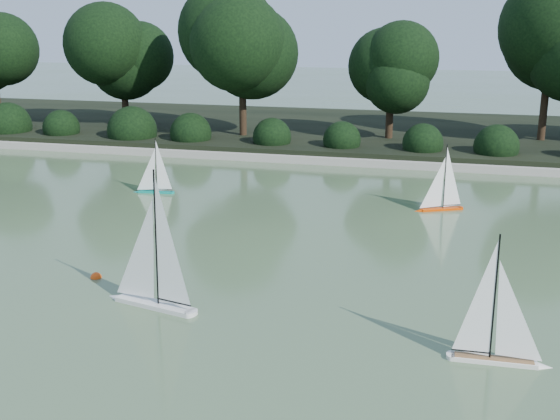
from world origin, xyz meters
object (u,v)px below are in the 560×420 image
sailboat_white_a (147,283)px  sailboat_teal (152,184)px  race_buoy (96,278)px  sailboat_white_b (503,343)px  sailboat_orange (438,199)px

sailboat_white_a → sailboat_teal: size_ratio=1.56×
sailboat_white_a → race_buoy: (-1.12, 0.71, -0.30)m
sailboat_white_b → sailboat_teal: size_ratio=1.24×
sailboat_white_a → sailboat_teal: (-2.35, 5.39, -0.11)m
race_buoy → sailboat_white_a: bearing=-32.4°
sailboat_white_b → sailboat_orange: size_ratio=1.13×
sailboat_orange → sailboat_teal: (-5.78, -0.07, -0.02)m
sailboat_white_a → sailboat_orange: sailboat_white_a is taller
sailboat_orange → race_buoy: 6.58m
sailboat_white_a → race_buoy: size_ratio=12.01×
sailboat_white_b → race_buoy: (-5.41, 1.21, -0.23)m
sailboat_white_a → race_buoy: bearing=147.6°
sailboat_white_a → sailboat_white_b: size_ratio=1.25×
sailboat_teal → race_buoy: sailboat_teal is taller
race_buoy → sailboat_orange: bearing=46.3°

